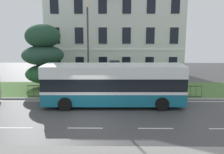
{
  "coord_description": "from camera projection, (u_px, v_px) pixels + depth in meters",
  "views": [
    {
      "loc": [
        1.69,
        -14.75,
        5.36
      ],
      "look_at": [
        1.45,
        5.17,
        1.66
      ],
      "focal_mm": 38.85,
      "sensor_mm": 36.0,
      "label": 1
    }
  ],
  "objects": [
    {
      "name": "ground_plane",
      "position": [
        90.0,
        111.0,
        16.75
      ],
      "size": [
        60.0,
        56.0,
        0.18
      ],
      "color": "#444344"
    },
    {
      "name": "georgian_townhouse",
      "position": [
        115.0,
        27.0,
        30.04
      ],
      "size": [
        15.6,
        8.76,
        11.79
      ],
      "color": "silver",
      "rests_on": "ground_plane"
    },
    {
      "name": "iron_verge_railing",
      "position": [
        114.0,
        91.0,
        19.7
      ],
      "size": [
        14.18,
        0.04,
        0.97
      ],
      "color": "black",
      "rests_on": "ground_plane"
    },
    {
      "name": "evergreen_tree",
      "position": [
        45.0,
        57.0,
        23.03
      ],
      "size": [
        4.42,
        4.22,
        5.98
      ],
      "color": "#423328",
      "rests_on": "ground_plane"
    },
    {
      "name": "single_decker_bus",
      "position": [
        114.0,
        84.0,
        17.69
      ],
      "size": [
        10.22,
        2.84,
        3.05
      ],
      "rotation": [
        0.0,
        0.0,
        0.01
      ],
      "color": "#176881",
      "rests_on": "ground_plane"
    },
    {
      "name": "street_lamp_post",
      "position": [
        88.0,
        44.0,
        19.63
      ],
      "size": [
        0.36,
        0.24,
        7.53
      ],
      "color": "#333338",
      "rests_on": "ground_plane"
    },
    {
      "name": "litter_bin",
      "position": [
        184.0,
        89.0,
        20.23
      ],
      "size": [
        0.54,
        0.54,
        1.07
      ],
      "color": "#23472D",
      "rests_on": "ground_plane"
    }
  ]
}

